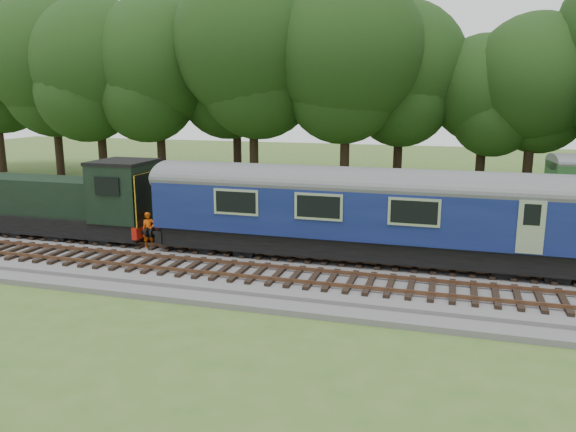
% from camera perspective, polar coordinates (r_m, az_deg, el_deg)
% --- Properties ---
extents(ground, '(120.00, 120.00, 0.00)m').
position_cam_1_polar(ground, '(23.50, -6.54, -5.12)').
color(ground, '#3D6124').
rests_on(ground, ground).
extents(ballast, '(70.00, 7.00, 0.35)m').
position_cam_1_polar(ballast, '(23.44, -6.55, -4.71)').
color(ballast, '#4C4C4F').
rests_on(ballast, ground).
extents(track_north, '(67.20, 2.40, 0.21)m').
position_cam_1_polar(track_north, '(24.62, -5.30, -3.28)').
color(track_north, black).
rests_on(track_north, ballast).
extents(track_south, '(67.20, 2.40, 0.21)m').
position_cam_1_polar(track_south, '(21.98, -8.19, -5.26)').
color(track_south, black).
rests_on(track_south, ballast).
extents(fence, '(64.00, 0.12, 1.00)m').
position_cam_1_polar(fence, '(27.53, -2.90, -2.46)').
color(fence, '#6B6054').
rests_on(fence, ground).
extents(tree_line, '(70.00, 8.00, 18.00)m').
position_cam_1_polar(tree_line, '(44.08, 4.65, 3.09)').
color(tree_line, black).
rests_on(tree_line, ground).
extents(dmu_railcar, '(18.05, 2.86, 3.88)m').
position_cam_1_polar(dmu_railcar, '(22.65, 8.40, 0.98)').
color(dmu_railcar, black).
rests_on(dmu_railcar, ground).
extents(shunter_loco, '(8.91, 2.60, 3.38)m').
position_cam_1_polar(shunter_loco, '(28.25, -20.85, 1.23)').
color(shunter_loco, black).
rests_on(shunter_loco, ground).
extents(worker, '(0.67, 0.66, 1.57)m').
position_cam_1_polar(worker, '(25.53, -13.98, -1.36)').
color(worker, '#FB5A0D').
rests_on(worker, ballast).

